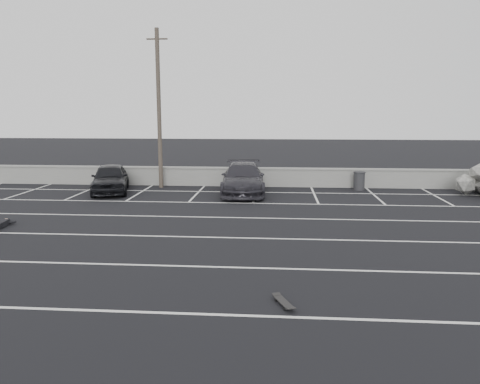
# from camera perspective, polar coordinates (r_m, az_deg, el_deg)

# --- Properties ---
(ground) EXTENTS (120.00, 120.00, 0.00)m
(ground) POSITION_cam_1_polar(r_m,az_deg,el_deg) (12.92, -4.98, -9.05)
(ground) COLOR black
(ground) RESTS_ON ground
(seawall) EXTENTS (50.00, 0.45, 1.06)m
(seawall) POSITION_cam_1_polar(r_m,az_deg,el_deg) (26.39, -0.02, 1.91)
(seawall) COLOR gray
(seawall) RESTS_ON ground
(stall_lines) EXTENTS (36.00, 20.05, 0.01)m
(stall_lines) POSITION_cam_1_polar(r_m,az_deg,el_deg) (17.12, -2.84, -4.29)
(stall_lines) COLOR silver
(stall_lines) RESTS_ON ground
(car_left) EXTENTS (2.89, 4.69, 1.49)m
(car_left) POSITION_cam_1_polar(r_m,az_deg,el_deg) (25.22, -15.54, 1.64)
(car_left) COLOR black
(car_left) RESTS_ON ground
(car_right) EXTENTS (2.48, 5.43, 1.54)m
(car_right) POSITION_cam_1_polar(r_m,az_deg,el_deg) (23.97, 0.37, 1.64)
(car_right) COLOR #27252C
(car_right) RESTS_ON ground
(utility_pole) EXTENTS (1.13, 0.23, 8.51)m
(utility_pole) POSITION_cam_1_polar(r_m,az_deg,el_deg) (26.06, -9.85, 9.96)
(utility_pole) COLOR #4C4238
(utility_pole) RESTS_ON ground
(trash_bin) EXTENTS (0.72, 0.72, 0.99)m
(trash_bin) POSITION_cam_1_polar(r_m,az_deg,el_deg) (25.89, 14.32, 1.35)
(trash_bin) COLOR #29292C
(trash_bin) RESTS_ON ground
(person) EXTENTS (1.35, 2.28, 0.41)m
(person) POSITION_cam_1_polar(r_m,az_deg,el_deg) (19.25, -27.12, -3.17)
(person) COLOR black
(person) RESTS_ON ground
(skateboard) EXTENTS (0.47, 0.76, 0.09)m
(skateboard) POSITION_cam_1_polar(r_m,az_deg,el_deg) (10.49, 5.33, -13.24)
(skateboard) COLOR black
(skateboard) RESTS_ON ground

